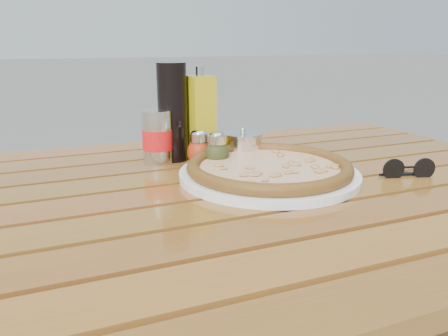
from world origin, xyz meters
name	(u,v)px	position (x,y,z in m)	size (l,w,h in m)	color
table	(228,223)	(0.00, 0.00, 0.67)	(1.40, 0.90, 0.75)	#371F0C
plate	(269,174)	(0.10, 0.02, 0.76)	(0.36, 0.36, 0.01)	white
pizza	(269,167)	(0.10, 0.02, 0.77)	(0.45, 0.45, 0.03)	#FFE3B6
pepper_shaker	(199,148)	(0.00, 0.16, 0.79)	(0.07, 0.07, 0.08)	#AB2F13
oregano_shaker	(217,151)	(0.03, 0.12, 0.79)	(0.06, 0.06, 0.08)	#3A3F19
dark_bottle	(173,112)	(-0.04, 0.23, 0.86)	(0.07, 0.07, 0.22)	black
soda_can	(157,138)	(-0.08, 0.21, 0.81)	(0.07, 0.07, 0.12)	silver
olive_oil_cruet	(200,117)	(0.02, 0.22, 0.85)	(0.06, 0.06, 0.21)	#B8A213
parmesan_tin	(242,145)	(0.12, 0.19, 0.78)	(0.11, 0.11, 0.07)	silver
sunglasses	(408,170)	(0.36, -0.09, 0.77)	(0.11, 0.05, 0.04)	black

